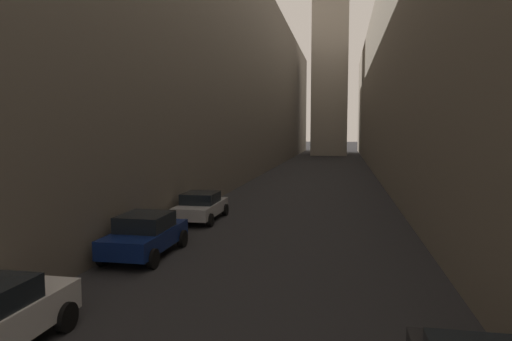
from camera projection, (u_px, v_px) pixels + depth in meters
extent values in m
plane|color=#232326|center=(317.00, 176.00, 43.53)|extent=(264.00, 264.00, 0.00)
cube|color=#60594F|center=(213.00, 79.00, 46.64)|extent=(10.61, 108.00, 19.27)
cube|color=#756B5B|center=(441.00, 80.00, 42.57)|extent=(11.65, 108.00, 18.22)
cube|color=#9E9384|center=(330.00, 41.00, 78.82)|extent=(6.17, 6.17, 39.70)
cylinder|color=black|center=(66.00, 317.00, 9.93)|extent=(0.22, 0.65, 0.65)
cube|color=navy|center=(145.00, 238.00, 15.91)|extent=(1.72, 4.01, 0.62)
cube|color=black|center=(145.00, 222.00, 15.87)|extent=(1.59, 1.87, 0.54)
cylinder|color=black|center=(140.00, 237.00, 17.43)|extent=(0.22, 0.65, 0.65)
cylinder|color=black|center=(182.00, 239.00, 17.11)|extent=(0.22, 0.65, 0.65)
cylinder|color=black|center=(103.00, 256.00, 14.77)|extent=(0.22, 0.65, 0.65)
cylinder|color=black|center=(153.00, 259.00, 14.45)|extent=(0.22, 0.65, 0.65)
cube|color=#B7B7BC|center=(201.00, 208.00, 22.20)|extent=(1.70, 4.04, 0.57)
cube|color=black|center=(201.00, 198.00, 22.07)|extent=(1.56, 1.85, 0.51)
cylinder|color=black|center=(194.00, 209.00, 23.72)|extent=(0.22, 0.61, 0.61)
cylinder|color=black|center=(225.00, 210.00, 23.41)|extent=(0.22, 0.61, 0.61)
cylinder|color=black|center=(175.00, 219.00, 21.04)|extent=(0.22, 0.61, 0.61)
cylinder|color=black|center=(210.00, 220.00, 20.72)|extent=(0.22, 0.61, 0.61)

